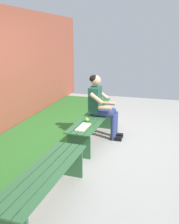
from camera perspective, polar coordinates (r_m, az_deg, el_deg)
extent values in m
cube|color=#9E9E99|center=(3.95, 10.93, -14.00)|extent=(10.00, 7.00, 0.04)
cube|color=#2D6B28|center=(4.60, -17.02, -9.35)|extent=(9.00, 1.53, 0.03)
cube|color=#2D6038|center=(4.90, -1.24, -1.36)|extent=(1.76, 0.17, 0.02)
cube|color=#2D6038|center=(4.87, 0.07, -1.50)|extent=(1.76, 0.17, 0.02)
cube|color=#2D6038|center=(4.83, 1.40, -1.64)|extent=(1.76, 0.17, 0.02)
cube|color=#2D6038|center=(4.80, 2.75, -1.78)|extent=(1.76, 0.17, 0.02)
cube|color=#2D6038|center=(5.61, 3.10, -1.52)|extent=(0.04, 0.41, 0.45)
cube|color=#2D6038|center=(4.27, -2.43, -7.58)|extent=(0.04, 0.41, 0.45)
cube|color=#2D6038|center=(3.16, -13.02, -12.57)|extent=(1.67, 0.16, 0.02)
cube|color=#2D6038|center=(3.10, -11.10, -13.00)|extent=(1.67, 0.16, 0.02)
cube|color=#2D6038|center=(3.05, -9.11, -13.43)|extent=(1.67, 0.16, 0.02)
cube|color=#2D6038|center=(3.00, -7.05, -13.86)|extent=(1.67, 0.16, 0.02)
cube|color=#2D6038|center=(3.75, -4.66, -11.25)|extent=(0.04, 0.41, 0.45)
cube|color=#1E513D|center=(4.99, 1.30, 2.90)|extent=(0.34, 0.20, 0.50)
sphere|color=tan|center=(4.91, 1.44, 7.20)|extent=(0.20, 0.20, 0.20)
ellipsoid|color=black|center=(4.92, 1.10, 7.57)|extent=(0.20, 0.19, 0.15)
cylinder|color=navy|center=(5.10, 3.72, 0.25)|extent=(0.13, 0.40, 0.13)
cylinder|color=navy|center=(4.93, 3.25, -0.32)|extent=(0.13, 0.40, 0.13)
cylinder|color=navy|center=(5.14, 5.84, -2.80)|extent=(0.11, 0.11, 0.54)
cube|color=black|center=(5.21, 6.41, -5.27)|extent=(0.10, 0.22, 0.07)
cylinder|color=navy|center=(4.97, 5.44, -3.46)|extent=(0.11, 0.11, 0.54)
cube|color=black|center=(5.05, 6.04, -6.01)|extent=(0.10, 0.22, 0.07)
cylinder|color=tan|center=(5.15, 2.78, 4.13)|extent=(0.08, 0.28, 0.23)
cylinder|color=tan|center=(5.13, 4.40, 1.98)|extent=(0.07, 0.26, 0.07)
cylinder|color=tan|center=(4.76, 1.57, 3.08)|extent=(0.08, 0.28, 0.23)
cylinder|color=tan|center=(4.80, 3.50, 0.94)|extent=(0.07, 0.26, 0.07)
sphere|color=#72B738|center=(4.64, -0.61, -1.77)|extent=(0.08, 0.08, 0.08)
cube|color=white|center=(4.44, -0.99, -3.01)|extent=(0.21, 0.16, 0.02)
cube|color=white|center=(4.26, -1.91, -3.90)|extent=(0.21, 0.16, 0.02)
cube|color=#BF8C1E|center=(4.35, -1.44, -3.56)|extent=(0.42, 0.17, 0.01)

